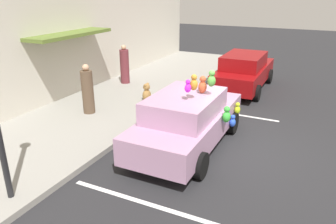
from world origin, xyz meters
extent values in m
plane|color=#262628|center=(0.00, 0.00, 0.00)|extent=(60.00, 60.00, 0.00)
cube|color=gray|center=(0.00, 5.00, 0.07)|extent=(24.00, 4.00, 0.15)
cube|color=beige|center=(0.00, 7.15, 3.20)|extent=(24.00, 0.30, 6.40)
cube|color=#5C722D|center=(1.24, 6.60, 2.55)|extent=(3.60, 1.10, 0.12)
cube|color=silver|center=(2.53, 1.00, 0.00)|extent=(0.12, 3.60, 0.01)
cube|color=silver|center=(-3.15, 1.00, 0.00)|extent=(0.12, 3.60, 0.01)
cube|color=#B88AAD|center=(-0.38, 1.26, 0.64)|extent=(4.46, 1.77, 0.68)
cube|color=#B88AAD|center=(-0.61, 1.26, 1.26)|extent=(2.32, 1.56, 0.56)
cylinder|color=black|center=(1.00, 2.14, 0.32)|extent=(0.64, 0.22, 0.64)
cylinder|color=black|center=(1.00, 0.37, 0.32)|extent=(0.64, 0.22, 0.64)
cylinder|color=black|center=(-1.77, 2.14, 0.32)|extent=(0.64, 0.22, 0.64)
cylinder|color=black|center=(-1.77, 0.37, 0.32)|extent=(0.64, 0.22, 0.64)
ellipsoid|color=#BF4E2D|center=(-0.26, 0.93, 1.70)|extent=(0.26, 0.22, 0.31)
sphere|color=#BF4E2D|center=(-0.26, 0.93, 1.92)|extent=(0.17, 0.17, 0.17)
ellipsoid|color=green|center=(0.59, 1.02, 1.09)|extent=(0.18, 0.15, 0.22)
sphere|color=green|center=(0.59, 1.02, 1.24)|extent=(0.12, 0.12, 0.12)
ellipsoid|color=blue|center=(0.64, 0.29, 0.48)|extent=(0.21, 0.17, 0.25)
sphere|color=blue|center=(0.64, 0.29, 0.65)|extent=(0.13, 0.13, 0.13)
ellipsoid|color=#B4D21E|center=(1.10, 0.29, 0.71)|extent=(0.21, 0.17, 0.25)
sphere|color=#B4D21E|center=(1.10, 0.29, 0.88)|extent=(0.13, 0.13, 0.13)
ellipsoid|color=purple|center=(0.49, 0.96, 1.11)|extent=(0.21, 0.17, 0.25)
sphere|color=purple|center=(0.49, 0.96, 1.28)|extent=(0.13, 0.13, 0.13)
ellipsoid|color=#32985F|center=(0.05, 0.31, 0.90)|extent=(0.15, 0.13, 0.18)
sphere|color=#32985F|center=(0.05, 0.31, 1.02)|extent=(0.10, 0.10, 0.10)
ellipsoid|color=#9E414C|center=(-1.10, 1.62, 1.10)|extent=(0.19, 0.16, 0.23)
sphere|color=#9E414C|center=(-1.10, 1.62, 1.26)|extent=(0.12, 0.12, 0.12)
ellipsoid|color=#D426E9|center=(-1.00, 1.04, 1.86)|extent=(0.19, 0.15, 0.22)
sphere|color=#D426E9|center=(-1.00, 1.04, 2.02)|extent=(0.12, 0.12, 0.12)
ellipsoid|color=#56A440|center=(-0.38, 0.65, 1.93)|extent=(0.24, 0.20, 0.29)
sphere|color=#56A440|center=(-0.38, 0.65, 2.13)|extent=(0.16, 0.16, 0.16)
ellipsoid|color=#BA8026|center=(-0.84, 0.94, 1.92)|extent=(0.23, 0.19, 0.27)
sphere|color=#BA8026|center=(-0.84, 0.94, 2.10)|extent=(0.15, 0.15, 0.15)
ellipsoid|color=#DE434F|center=(0.35, 1.52, 1.14)|extent=(0.26, 0.22, 0.31)
sphere|color=#DE434F|center=(0.35, 1.52, 1.36)|extent=(0.17, 0.17, 0.17)
ellipsoid|color=green|center=(-0.16, 0.27, 0.95)|extent=(0.26, 0.21, 0.30)
sphere|color=green|center=(-0.16, 0.27, 1.16)|extent=(0.16, 0.16, 0.16)
cube|color=maroon|center=(5.72, 1.18, 0.64)|extent=(4.53, 1.72, 0.68)
cube|color=maroon|center=(5.50, 1.18, 1.26)|extent=(2.36, 1.52, 0.56)
cylinder|color=black|center=(7.13, 2.04, 0.32)|extent=(0.64, 0.22, 0.64)
cylinder|color=black|center=(7.13, 0.32, 0.32)|extent=(0.64, 0.22, 0.64)
cylinder|color=black|center=(4.32, 2.04, 0.32)|extent=(0.64, 0.22, 0.64)
cylinder|color=black|center=(4.32, 0.32, 0.32)|extent=(0.64, 0.22, 0.64)
ellipsoid|color=#9E723D|center=(2.06, 3.92, 0.38)|extent=(0.36, 0.30, 0.45)
sphere|color=#9E723D|center=(2.06, 3.92, 0.70)|extent=(0.26, 0.26, 0.26)
sphere|color=#9E723D|center=(1.97, 3.92, 0.79)|extent=(0.11, 0.11, 0.11)
sphere|color=#9E723D|center=(2.15, 3.92, 0.79)|extent=(0.11, 0.11, 0.11)
cylinder|color=brown|center=(3.84, 6.01, 0.88)|extent=(0.39, 0.39, 1.47)
sphere|color=tan|center=(3.84, 6.01, 1.73)|extent=(0.22, 0.22, 0.22)
cylinder|color=brown|center=(0.19, 5.10, 0.87)|extent=(0.39, 0.39, 1.45)
sphere|color=tan|center=(0.19, 5.10, 1.71)|extent=(0.22, 0.22, 0.22)
camera|label=1|loc=(-7.90, -1.77, 4.10)|focal=34.61mm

